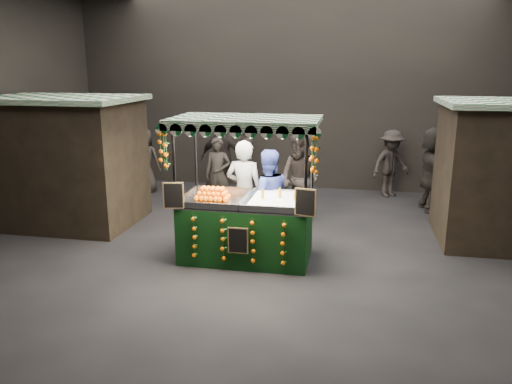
# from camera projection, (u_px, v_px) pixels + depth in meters

# --- Properties ---
(ground) EXTENTS (12.00, 12.00, 0.00)m
(ground) POSITION_uv_depth(u_px,v_px,m) (269.00, 253.00, 8.79)
(ground) COLOR black
(ground) RESTS_ON ground
(market_hall) EXTENTS (12.10, 10.10, 5.05)m
(market_hall) POSITION_uv_depth(u_px,v_px,m) (270.00, 53.00, 7.96)
(market_hall) COLOR black
(market_hall) RESTS_ON ground
(neighbour_stall_left) EXTENTS (3.00, 2.20, 2.60)m
(neighbour_stall_left) POSITION_uv_depth(u_px,v_px,m) (65.00, 160.00, 10.25)
(neighbour_stall_left) COLOR black
(neighbour_stall_left) RESTS_ON ground
(juice_stall) EXTENTS (2.47, 1.45, 2.39)m
(juice_stall) POSITION_uv_depth(u_px,v_px,m) (246.00, 217.00, 8.38)
(juice_stall) COLOR black
(juice_stall) RESTS_ON ground
(vendor_grey) EXTENTS (0.74, 0.53, 1.90)m
(vendor_grey) POSITION_uv_depth(u_px,v_px,m) (244.00, 192.00, 9.18)
(vendor_grey) COLOR slate
(vendor_grey) RESTS_ON ground
(vendor_blue) EXTENTS (1.03, 0.91, 1.76)m
(vendor_blue) POSITION_uv_depth(u_px,v_px,m) (267.00, 198.00, 9.06)
(vendor_blue) COLOR navy
(vendor_blue) RESTS_ON ground
(shopper_0) EXTENTS (0.62, 0.43, 1.64)m
(shopper_0) POSITION_uv_depth(u_px,v_px,m) (218.00, 174.00, 11.28)
(shopper_0) COLOR #2C2724
(shopper_0) RESTS_ON ground
(shopper_1) EXTENTS (1.15, 1.08, 1.87)m
(shopper_1) POSITION_uv_depth(u_px,v_px,m) (300.00, 180.00, 10.21)
(shopper_1) COLOR #2C2524
(shopper_1) RESTS_ON ground
(shopper_2) EXTENTS (1.18, 0.57, 1.95)m
(shopper_2) POSITION_uv_depth(u_px,v_px,m) (223.00, 158.00, 12.30)
(shopper_2) COLOR black
(shopper_2) RESTS_ON ground
(shopper_3) EXTENTS (1.23, 1.14, 1.66)m
(shopper_3) POSITION_uv_depth(u_px,v_px,m) (391.00, 164.00, 12.41)
(shopper_3) COLOR #2A2422
(shopper_3) RESTS_ON ground
(shopper_4) EXTENTS (0.82, 0.55, 1.63)m
(shopper_4) POSITION_uv_depth(u_px,v_px,m) (145.00, 161.00, 12.86)
(shopper_4) COLOR #2B2623
(shopper_4) RESTS_ON ground
(shopper_5) EXTENTS (0.83, 1.81, 1.88)m
(shopper_5) POSITION_uv_depth(u_px,v_px,m) (433.00, 170.00, 11.18)
(shopper_5) COLOR #2C2724
(shopper_5) RESTS_ON ground
(shopper_6) EXTENTS (0.51, 0.69, 1.73)m
(shopper_6) POSITION_uv_depth(u_px,v_px,m) (247.00, 157.00, 13.03)
(shopper_6) COLOR #2E2825
(shopper_6) RESTS_ON ground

